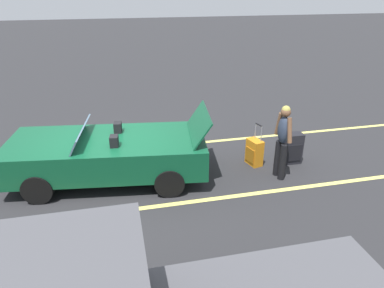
{
  "coord_description": "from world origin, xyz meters",
  "views": [
    {
      "loc": [
        -0.24,
        6.94,
        3.9
      ],
      "look_at": [
        -1.78,
        0.24,
        0.75
      ],
      "focal_mm": 32.75,
      "sensor_mm": 36.0,
      "label": 1
    }
  ],
  "objects_px": {
    "suitcase_medium_bright": "(254,152)",
    "traveler_person": "(283,138)",
    "suitcase_large_black": "(291,148)",
    "convertible_car": "(99,154)"
  },
  "relations": [
    {
      "from": "suitcase_large_black",
      "to": "suitcase_medium_bright",
      "type": "xyz_separation_m",
      "value": [
        0.88,
        -0.11,
        -0.06
      ]
    },
    {
      "from": "suitcase_large_black",
      "to": "suitcase_medium_bright",
      "type": "relative_size",
      "value": 0.74
    },
    {
      "from": "convertible_car",
      "to": "traveler_person",
      "type": "xyz_separation_m",
      "value": [
        -3.83,
        0.8,
        0.34
      ]
    },
    {
      "from": "suitcase_medium_bright",
      "to": "traveler_person",
      "type": "bearing_deg",
      "value": 100.69
    },
    {
      "from": "convertible_car",
      "to": "suitcase_large_black",
      "type": "distance_m",
      "value": 4.41
    },
    {
      "from": "convertible_car",
      "to": "suitcase_large_black",
      "type": "bearing_deg",
      "value": -175.38
    },
    {
      "from": "suitcase_medium_bright",
      "to": "traveler_person",
      "type": "distance_m",
      "value": 0.97
    },
    {
      "from": "convertible_car",
      "to": "suitcase_medium_bright",
      "type": "bearing_deg",
      "value": -174.25
    },
    {
      "from": "traveler_person",
      "to": "suitcase_medium_bright",
      "type": "bearing_deg",
      "value": -71.65
    },
    {
      "from": "suitcase_large_black",
      "to": "suitcase_medium_bright",
      "type": "distance_m",
      "value": 0.89
    }
  ]
}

